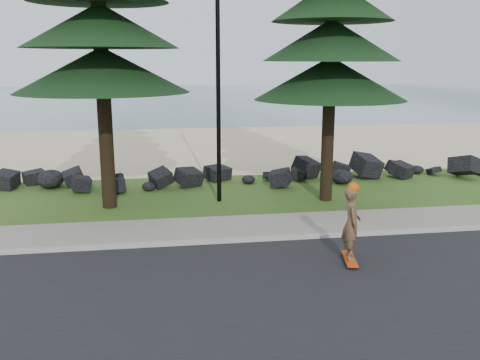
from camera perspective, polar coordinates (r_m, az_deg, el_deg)
The scene contains 9 objects.
ground at distance 14.55m, azimuth -0.77°, elevation -5.49°, with size 160.00×160.00×0.00m, color #2C571B.
road at distance 10.43m, azimuth 2.79°, elevation -13.14°, with size 160.00×7.00×0.02m, color black.
kerb at distance 13.69m, azimuth -0.24°, elevation -6.46°, with size 160.00×0.20×0.10m, color #A6A295.
sidewalk at distance 14.73m, azimuth -0.88°, elevation -5.10°, with size 160.00×2.00×0.08m, color gray.
beach_sand at distance 28.61m, azimuth -4.84°, elevation 3.61°, with size 160.00×15.00×0.01m, color beige.
ocean at distance 64.87m, azimuth -7.16°, elevation 8.72°, with size 160.00×58.00×0.01m, color #375E6A.
seawall_boulders at distance 19.91m, azimuth -3.02°, elevation -0.46°, with size 60.00×2.40×1.10m, color black, non-canonical shape.
lamp_post at distance 16.99m, azimuth -2.35°, elevation 11.35°, with size 0.25×0.14×8.14m.
skateboarder at distance 12.34m, azimuth 11.80°, elevation -4.55°, with size 0.52×1.04×1.88m.
Camera 1 is at (-1.92, -13.68, 4.58)m, focal length 40.00 mm.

